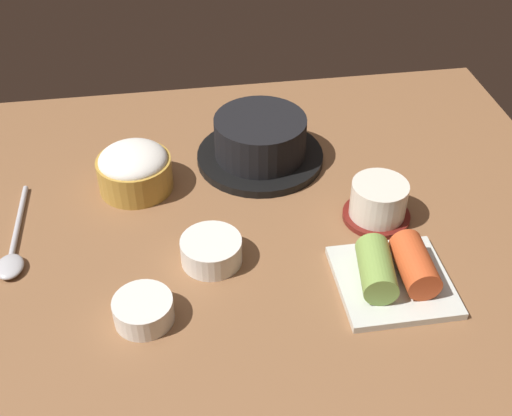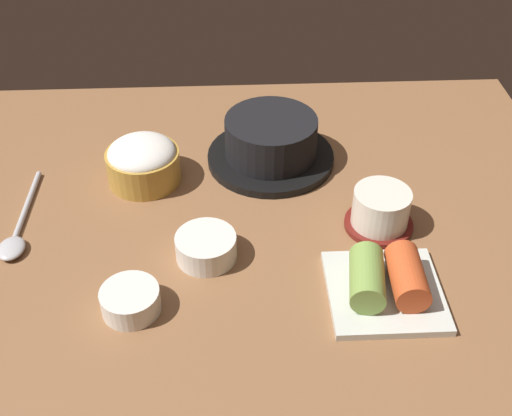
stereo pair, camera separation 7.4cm
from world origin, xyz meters
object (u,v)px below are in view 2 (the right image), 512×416
stone_pot (271,142)px  kimchi_plate (386,283)px  tea_cup_with_saucer (381,210)px  side_bowl_near (130,300)px  banchan_cup_center (206,246)px  spoon (16,234)px  rice_bowl (143,161)px

stone_pot → kimchi_plate: bearing=-67.4°
stone_pot → tea_cup_with_saucer: stone_pot is taller
tea_cup_with_saucer → side_bowl_near: bearing=-157.2°
stone_pot → side_bowl_near: bearing=-121.8°
banchan_cup_center → kimchi_plate: size_ratio=0.57×
stone_pot → kimchi_plate: (12.25, -29.42, -1.43)cm
stone_pot → spoon: size_ratio=1.02×
side_bowl_near → banchan_cup_center: bearing=44.5°
rice_bowl → tea_cup_with_saucer: 35.69cm
side_bowl_near → tea_cup_with_saucer: bearing=22.8°
tea_cup_with_saucer → spoon: bearing=-180.0°
tea_cup_with_saucer → kimchi_plate: bearing=-97.8°
kimchi_plate → side_bowl_near: (-31.12, -0.97, -0.42)cm
rice_bowl → banchan_cup_center: 19.96cm
stone_pot → spoon: (-35.87, -16.56, -2.94)cm
kimchi_plate → tea_cup_with_saucer: bearing=82.2°
tea_cup_with_saucer → banchan_cup_center: bearing=-168.1°
tea_cup_with_saucer → banchan_cup_center: tea_cup_with_saucer is taller
kimchi_plate → rice_bowl: bearing=141.4°
side_bowl_near → spoon: side_bowl_near is taller
stone_pot → kimchi_plate: 31.90cm
stone_pot → tea_cup_with_saucer: 21.69cm
stone_pot → rice_bowl: size_ratio=1.81×
stone_pot → rice_bowl: (-19.44, -4.13, -0.06)cm
tea_cup_with_saucer → spoon: size_ratio=0.49×
rice_bowl → tea_cup_with_saucer: size_ratio=1.15×
spoon → banchan_cup_center: bearing=-10.9°
rice_bowl → kimchi_plate: (31.70, -25.29, -1.37)cm
banchan_cup_center → kimchi_plate: (22.15, -7.84, 0.24)cm
stone_pot → banchan_cup_center: (-9.89, -21.58, -1.68)cm
tea_cup_with_saucer → kimchi_plate: size_ratio=0.68×
banchan_cup_center → spoon: (-25.98, 5.03, -1.26)cm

